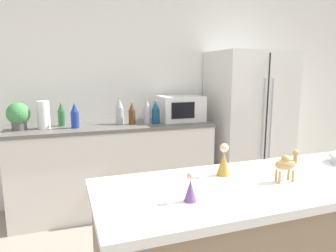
{
  "coord_description": "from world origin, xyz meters",
  "views": [
    {
      "loc": [
        -0.88,
        -0.71,
        1.44
      ],
      "look_at": [
        -0.14,
        1.38,
        1.06
      ],
      "focal_mm": 32.0,
      "sensor_mm": 36.0,
      "label": 1
    }
  ],
  "objects_px": {
    "back_bottle_0": "(75,116)",
    "camel_figurine": "(286,164)",
    "microwave": "(181,108)",
    "back_bottle_2": "(61,115)",
    "back_bottle_1": "(147,112)",
    "back_bottle_3": "(132,114)",
    "back_bottle_5": "(120,111)",
    "potted_plant": "(18,115)",
    "wise_man_figurine_crimson": "(190,189)",
    "refrigerator": "(248,124)",
    "back_bottle_4": "(156,113)",
    "paper_towel_roll": "(44,115)",
    "wise_man_figurine_blue": "(224,162)"
  },
  "relations": [
    {
      "from": "back_bottle_5",
      "to": "wise_man_figurine_blue",
      "type": "xyz_separation_m",
      "value": [
        0.14,
        -1.94,
        -0.02
      ]
    },
    {
      "from": "microwave",
      "to": "back_bottle_3",
      "type": "xyz_separation_m",
      "value": [
        -0.57,
        -0.06,
        -0.03
      ]
    },
    {
      "from": "back_bottle_5",
      "to": "back_bottle_3",
      "type": "bearing_deg",
      "value": -32.25
    },
    {
      "from": "potted_plant",
      "to": "camel_figurine",
      "type": "relative_size",
      "value": 1.82
    },
    {
      "from": "back_bottle_4",
      "to": "back_bottle_5",
      "type": "relative_size",
      "value": 0.9
    },
    {
      "from": "back_bottle_1",
      "to": "back_bottle_3",
      "type": "relative_size",
      "value": 1.11
    },
    {
      "from": "potted_plant",
      "to": "back_bottle_3",
      "type": "height_order",
      "value": "potted_plant"
    },
    {
      "from": "back_bottle_0",
      "to": "back_bottle_3",
      "type": "bearing_deg",
      "value": 3.14
    },
    {
      "from": "back_bottle_0",
      "to": "microwave",
      "type": "bearing_deg",
      "value": 4.46
    },
    {
      "from": "refrigerator",
      "to": "back_bottle_0",
      "type": "relative_size",
      "value": 6.67
    },
    {
      "from": "microwave",
      "to": "back_bottle_4",
      "type": "height_order",
      "value": "microwave"
    },
    {
      "from": "microwave",
      "to": "back_bottle_3",
      "type": "relative_size",
      "value": 2.01
    },
    {
      "from": "back_bottle_5",
      "to": "wise_man_figurine_crimson",
      "type": "distance_m",
      "value": 2.17
    },
    {
      "from": "back_bottle_5",
      "to": "back_bottle_4",
      "type": "bearing_deg",
      "value": -17.63
    },
    {
      "from": "paper_towel_roll",
      "to": "back_bottle_4",
      "type": "bearing_deg",
      "value": -3.49
    },
    {
      "from": "wise_man_figurine_blue",
      "to": "camel_figurine",
      "type": "bearing_deg",
      "value": -37.8
    },
    {
      "from": "wise_man_figurine_crimson",
      "to": "back_bottle_4",
      "type": "bearing_deg",
      "value": 76.46
    },
    {
      "from": "back_bottle_2",
      "to": "wise_man_figurine_crimson",
      "type": "bearing_deg",
      "value": -78.39
    },
    {
      "from": "back_bottle_3",
      "to": "back_bottle_4",
      "type": "height_order",
      "value": "back_bottle_4"
    },
    {
      "from": "back_bottle_0",
      "to": "back_bottle_1",
      "type": "relative_size",
      "value": 0.96
    },
    {
      "from": "back_bottle_1",
      "to": "back_bottle_3",
      "type": "bearing_deg",
      "value": 174.69
    },
    {
      "from": "back_bottle_1",
      "to": "wise_man_figurine_crimson",
      "type": "distance_m",
      "value": 2.11
    },
    {
      "from": "back_bottle_5",
      "to": "camel_figurine",
      "type": "xyz_separation_m",
      "value": [
        0.36,
        -2.11,
        -0.0
      ]
    },
    {
      "from": "potted_plant",
      "to": "back_bottle_2",
      "type": "distance_m",
      "value": 0.4
    },
    {
      "from": "back_bottle_0",
      "to": "back_bottle_3",
      "type": "relative_size",
      "value": 1.07
    },
    {
      "from": "back_bottle_4",
      "to": "back_bottle_2",
      "type": "bearing_deg",
      "value": 169.27
    },
    {
      "from": "back_bottle_1",
      "to": "back_bottle_2",
      "type": "xyz_separation_m",
      "value": [
        -0.86,
        0.15,
        -0.01
      ]
    },
    {
      "from": "back_bottle_2",
      "to": "microwave",
      "type": "bearing_deg",
      "value": -3.56
    },
    {
      "from": "refrigerator",
      "to": "back_bottle_1",
      "type": "distance_m",
      "value": 1.28
    },
    {
      "from": "microwave",
      "to": "wise_man_figurine_crimson",
      "type": "relative_size",
      "value": 4.14
    },
    {
      "from": "refrigerator",
      "to": "camel_figurine",
      "type": "relative_size",
      "value": 11.79
    },
    {
      "from": "back_bottle_3",
      "to": "camel_figurine",
      "type": "bearing_deg",
      "value": -83.19
    },
    {
      "from": "potted_plant",
      "to": "back_bottle_3",
      "type": "bearing_deg",
      "value": -1.4
    },
    {
      "from": "potted_plant",
      "to": "wise_man_figurine_crimson",
      "type": "distance_m",
      "value": 2.28
    },
    {
      "from": "paper_towel_roll",
      "to": "camel_figurine",
      "type": "height_order",
      "value": "paper_towel_roll"
    },
    {
      "from": "microwave",
      "to": "back_bottle_5",
      "type": "xyz_separation_m",
      "value": [
        -0.69,
        0.02,
        -0.01
      ]
    },
    {
      "from": "back_bottle_1",
      "to": "back_bottle_3",
      "type": "height_order",
      "value": "back_bottle_1"
    },
    {
      "from": "microwave",
      "to": "back_bottle_2",
      "type": "distance_m",
      "value": 1.28
    },
    {
      "from": "microwave",
      "to": "wise_man_figurine_blue",
      "type": "height_order",
      "value": "microwave"
    },
    {
      "from": "paper_towel_roll",
      "to": "back_bottle_5",
      "type": "bearing_deg",
      "value": 3.69
    },
    {
      "from": "back_bottle_0",
      "to": "camel_figurine",
      "type": "height_order",
      "value": "back_bottle_0"
    },
    {
      "from": "microwave",
      "to": "back_bottle_1",
      "type": "relative_size",
      "value": 1.82
    },
    {
      "from": "back_bottle_3",
      "to": "back_bottle_5",
      "type": "height_order",
      "value": "back_bottle_5"
    },
    {
      "from": "paper_towel_roll",
      "to": "wise_man_figurine_crimson",
      "type": "bearing_deg",
      "value": -73.69
    },
    {
      "from": "back_bottle_0",
      "to": "back_bottle_5",
      "type": "height_order",
      "value": "back_bottle_5"
    },
    {
      "from": "back_bottle_4",
      "to": "camel_figurine",
      "type": "relative_size",
      "value": 1.73
    },
    {
      "from": "microwave",
      "to": "camel_figurine",
      "type": "bearing_deg",
      "value": -98.95
    },
    {
      "from": "microwave",
      "to": "back_bottle_0",
      "type": "distance_m",
      "value": 1.15
    },
    {
      "from": "paper_towel_roll",
      "to": "wise_man_figurine_crimson",
      "type": "height_order",
      "value": "paper_towel_roll"
    },
    {
      "from": "back_bottle_2",
      "to": "camel_figurine",
      "type": "relative_size",
      "value": 1.71
    }
  ]
}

